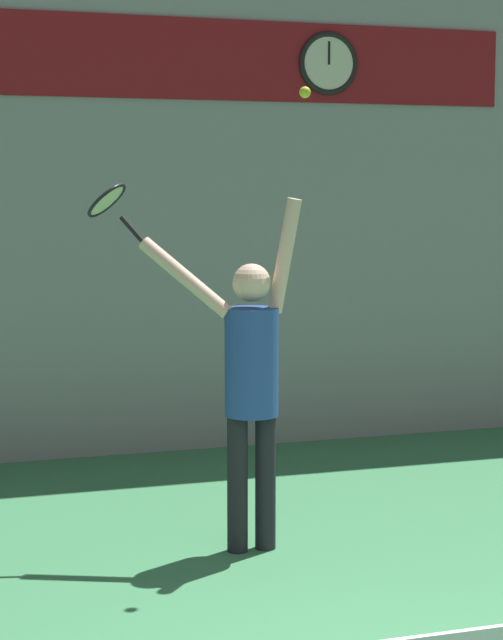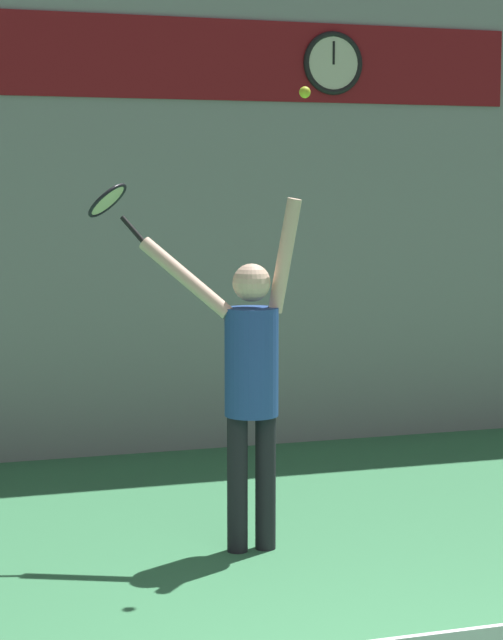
# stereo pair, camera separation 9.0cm
# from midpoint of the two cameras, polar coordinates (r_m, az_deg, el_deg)

# --- Properties ---
(back_wall) EXTENTS (18.00, 0.10, 5.00)m
(back_wall) POSITION_cam_midpoint_polar(r_m,az_deg,el_deg) (9.91, -4.69, 7.83)
(back_wall) COLOR gray
(back_wall) RESTS_ON ground_plane
(sponsor_banner) EXTENTS (6.24, 0.02, 0.68)m
(sponsor_banner) POSITION_cam_midpoint_polar(r_m,az_deg,el_deg) (9.90, -4.65, 12.75)
(sponsor_banner) COLOR maroon
(scoreboard_clock) EXTENTS (0.55, 0.05, 0.55)m
(scoreboard_clock) POSITION_cam_midpoint_polar(r_m,az_deg,el_deg) (10.33, 3.56, 12.50)
(scoreboard_clock) COLOR beige
(tennis_player) EXTENTS (0.96, 0.58, 2.21)m
(tennis_player) POSITION_cam_midpoint_polar(r_m,az_deg,el_deg) (7.18, -0.43, -2.63)
(tennis_player) COLOR black
(tennis_player) RESTS_ON ground_plane
(tennis_racket) EXTENTS (0.41, 0.39, 0.39)m
(tennis_racket) POSITION_cam_midpoint_polar(r_m,az_deg,el_deg) (7.37, -7.38, 5.73)
(tennis_racket) COLOR black
(tennis_ball) EXTENTS (0.07, 0.07, 0.07)m
(tennis_ball) POSITION_cam_midpoint_polar(r_m,az_deg,el_deg) (7.05, 2.28, 11.14)
(tennis_ball) COLOR #CCDB2D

